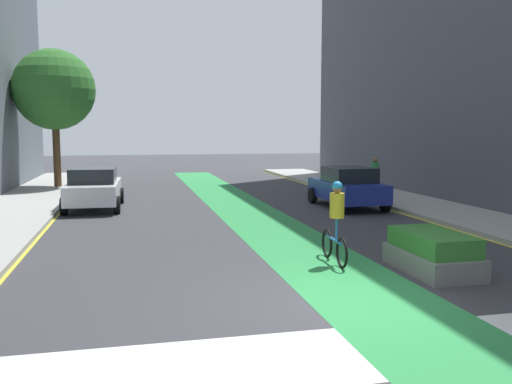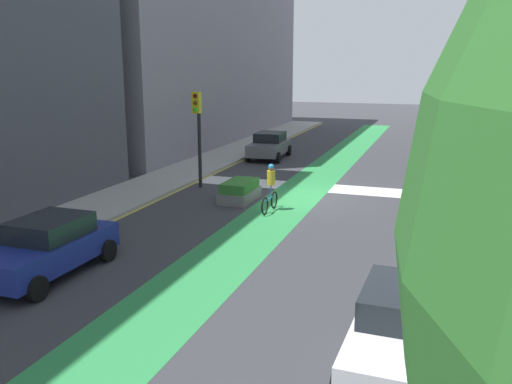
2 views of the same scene
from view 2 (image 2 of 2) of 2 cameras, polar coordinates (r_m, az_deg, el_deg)
The scene contains 16 objects.
ground_plane at distance 23.73m, azimuth 5.72°, elevation -0.55°, with size 120.00×120.00×0.00m, color #38383D.
bike_lane_paint at distance 23.89m, azimuth 4.10°, elevation -0.41°, with size 2.40×60.00×0.01m, color #2D8C47.
crosswalk_band at distance 25.63m, azimuth 6.75°, elevation 0.46°, with size 12.00×1.80×0.01m, color silver.
sidewalk_left at distance 23.25m, azimuth 24.02°, elevation -1.74°, with size 3.00×60.00×0.15m, color #9E9E99.
curb_stripe_left at distance 23.17m, azimuth 20.32°, elevation -1.64°, with size 0.16×60.00×0.01m, color yellow.
sidewalk_right at distance 26.39m, azimuth -10.32°, elevation 0.87°, with size 3.00×60.00×0.15m, color #9E9E99.
curb_stripe_right at distance 25.72m, azimuth -7.39°, elevation 0.49°, with size 0.16×60.00×0.01m, color yellow.
traffic_signal_near_right at distance 25.08m, azimuth -6.07°, elevation 7.33°, with size 0.35×0.52×4.41m.
traffic_signal_near_left at distance 24.18m, azimuth 18.85°, elevation 5.68°, with size 0.35×0.52×3.89m.
car_green_left_near at distance 30.82m, azimuth 17.69°, elevation 3.58°, with size 2.10×4.24×1.57m.
car_white_left_far at distance 10.82m, azimuth 15.28°, elevation -13.64°, with size 2.12×4.25×1.57m.
car_blue_right_far at distance 15.86m, azimuth -20.92°, elevation -5.33°, with size 2.05×4.22×1.57m.
car_grey_right_near at distance 33.39m, azimuth 1.40°, elevation 4.90°, with size 2.19×4.28×1.57m.
cyclist_in_lane at distance 21.22m, azimuth 1.52°, elevation 0.56°, with size 0.32×1.73×1.86m.
street_tree_near at distance 23.23m, azimuth 24.26°, elevation 10.39°, with size 3.98×3.98×6.79m.
median_planter at distance 22.96m, azimuth -1.72°, elevation 0.08°, with size 1.21×2.20×0.85m.
Camera 2 is at (-5.20, 22.47, 5.59)m, focal length 38.36 mm.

